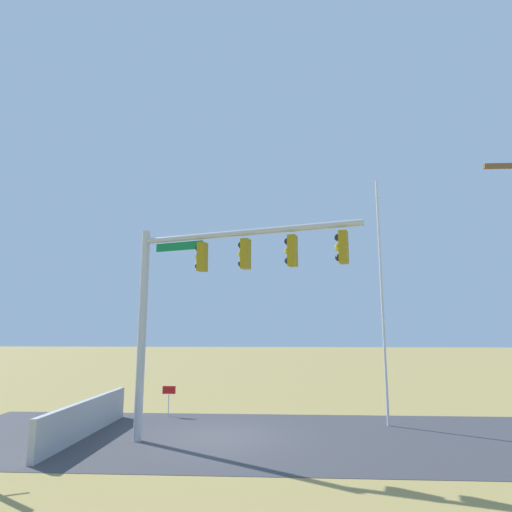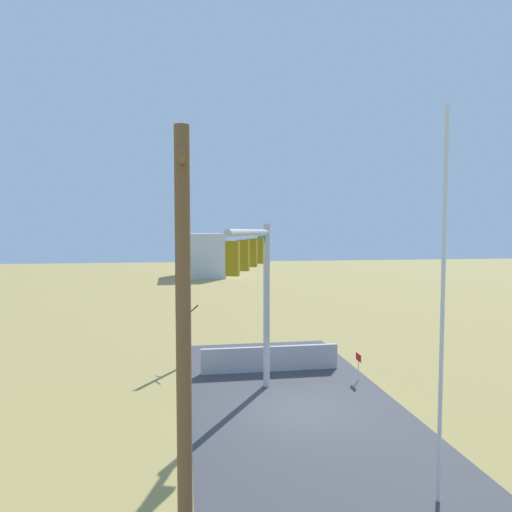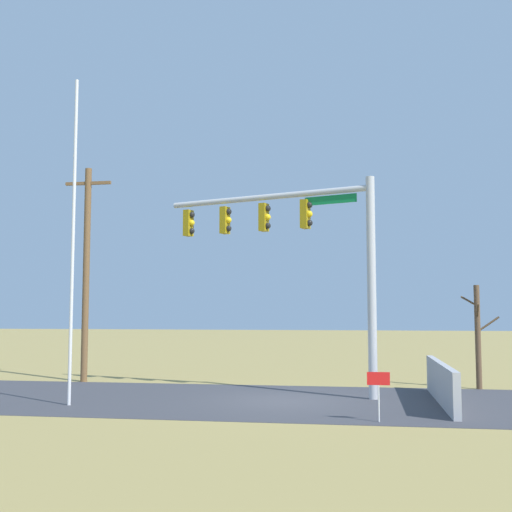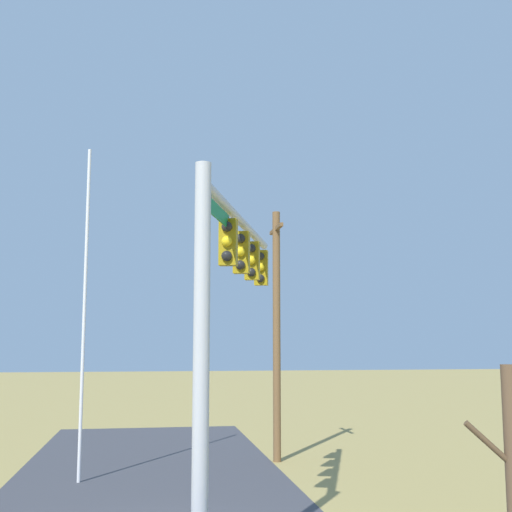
# 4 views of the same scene
# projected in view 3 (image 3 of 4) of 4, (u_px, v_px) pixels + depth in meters

# --- Properties ---
(ground_plane) EXTENTS (160.00, 160.00, 0.00)m
(ground_plane) POSITION_uv_depth(u_px,v_px,m) (284.00, 401.00, 19.62)
(ground_plane) COLOR #9E894C
(road_surface) EXTENTS (28.00, 8.00, 0.01)m
(road_surface) POSITION_uv_depth(u_px,v_px,m) (159.00, 398.00, 20.27)
(road_surface) COLOR #3D3D42
(road_surface) RESTS_ON ground_plane
(sidewalk_corner) EXTENTS (6.00, 6.00, 0.01)m
(sidewalk_corner) POSITION_uv_depth(u_px,v_px,m) (406.00, 400.00, 19.76)
(sidewalk_corner) COLOR #B7B5AD
(sidewalk_corner) RESTS_ON ground_plane
(retaining_fence) EXTENTS (0.20, 6.61, 1.20)m
(retaining_fence) POSITION_uv_depth(u_px,v_px,m) (441.00, 383.00, 19.12)
(retaining_fence) COLOR #A8A8AD
(retaining_fence) RESTS_ON ground_plane
(signal_mast) EXTENTS (7.31, 2.55, 7.01)m
(signal_mast) POSITION_uv_depth(u_px,v_px,m) (300.00, 240.00, 21.49)
(signal_mast) COLOR #B2B5BA
(signal_mast) RESTS_ON ground_plane
(flagpole) EXTENTS (0.10, 0.10, 9.72)m
(flagpole) POSITION_uv_depth(u_px,v_px,m) (73.00, 239.00, 19.07)
(flagpole) COLOR silver
(flagpole) RESTS_ON ground_plane
(utility_pole) EXTENTS (1.90, 0.26, 8.46)m
(utility_pole) POSITION_uv_depth(u_px,v_px,m) (86.00, 269.00, 25.48)
(utility_pole) COLOR brown
(utility_pole) RESTS_ON ground_plane
(bare_tree) EXTENTS (1.27, 1.02, 3.67)m
(bare_tree) POSITION_uv_depth(u_px,v_px,m) (478.00, 335.00, 22.79)
(bare_tree) COLOR brown
(bare_tree) RESTS_ON ground_plane
(open_sign) EXTENTS (0.56, 0.04, 1.22)m
(open_sign) POSITION_uv_depth(u_px,v_px,m) (378.00, 385.00, 15.87)
(open_sign) COLOR silver
(open_sign) RESTS_ON ground_plane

